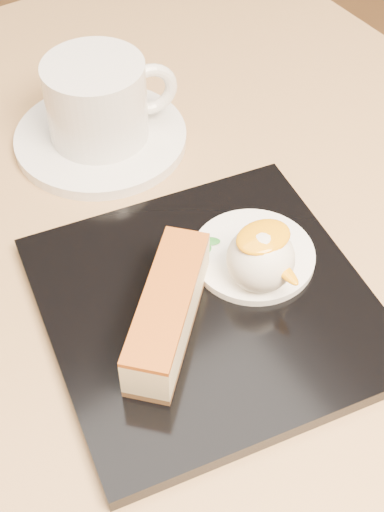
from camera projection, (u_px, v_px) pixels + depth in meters
table at (119, 383)px, 0.64m from camera, size 0.80×0.80×0.72m
dessert_plate at (207, 306)px, 0.50m from camera, size 0.25×0.25×0.01m
cheesecake at (168, 311)px, 0.47m from camera, size 0.10×0.10×0.04m
cream_smear at (253, 255)px, 0.52m from camera, size 0.09×0.09×0.01m
ice_cream_scoop at (261, 259)px, 0.49m from camera, size 0.05×0.05×0.05m
mango_sauce at (263, 237)px, 0.48m from camera, size 0.04×0.03×0.01m
mint_sprig at (201, 247)px, 0.52m from camera, size 0.03×0.02×0.00m
saucer at (101, 138)px, 0.62m from camera, size 0.15×0.15×0.01m
coffee_cup at (99, 99)px, 0.59m from camera, size 0.11×0.09×0.07m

